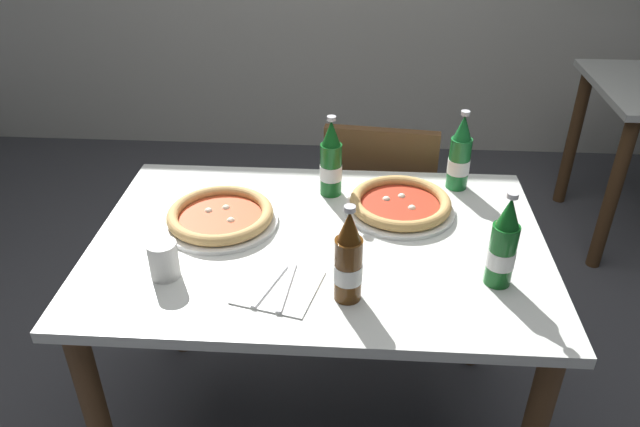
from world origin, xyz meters
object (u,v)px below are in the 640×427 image
at_px(beer_bottle_center, 348,261).
at_px(paper_cup, 164,260).
at_px(beer_bottle_right, 331,162).
at_px(beer_bottle_extra, 503,246).
at_px(chair_behind_table, 379,209).
at_px(napkin_with_cutlery, 279,287).
at_px(pizza_marinara_far, 400,204).
at_px(dining_table_main, 319,274).
at_px(pizza_margherita_near, 220,216).
at_px(beer_bottle_left, 460,156).

bearing_deg(beer_bottle_center, paper_cup, 173.19).
distance_m(beer_bottle_right, beer_bottle_extra, 0.58).
height_order(chair_behind_table, napkin_with_cutlery, chair_behind_table).
xyz_separation_m(pizza_marinara_far, beer_bottle_right, (-0.20, 0.09, 0.08)).
xyz_separation_m(beer_bottle_right, napkin_with_cutlery, (-0.10, -0.46, -0.10)).
height_order(dining_table_main, beer_bottle_center, beer_bottle_center).
xyz_separation_m(dining_table_main, beer_bottle_right, (0.02, 0.25, 0.22)).
bearing_deg(pizza_margherita_near, beer_bottle_left, 20.16).
bearing_deg(napkin_with_cutlery, pizza_margherita_near, 125.21).
height_order(dining_table_main, napkin_with_cutlery, napkin_with_cutlery).
height_order(pizza_marinara_far, beer_bottle_left, beer_bottle_left).
height_order(chair_behind_table, beer_bottle_right, beer_bottle_right).
bearing_deg(pizza_marinara_far, beer_bottle_right, 156.56).
bearing_deg(beer_bottle_center, napkin_with_cutlery, 172.14).
xyz_separation_m(pizza_margherita_near, beer_bottle_center, (0.36, -0.30, 0.08)).
bearing_deg(beer_bottle_left, paper_cup, -147.05).
height_order(chair_behind_table, beer_bottle_extra, beer_bottle_extra).
distance_m(beer_bottle_extra, paper_cup, 0.80).
xyz_separation_m(pizza_marinara_far, beer_bottle_left, (0.18, 0.15, 0.08)).
bearing_deg(beer_bottle_right, pizza_margherita_near, -147.97).
bearing_deg(beer_bottle_center, pizza_marinara_far, 70.53).
relative_size(dining_table_main, paper_cup, 12.63).
bearing_deg(beer_bottle_extra, paper_cup, -178.11).
bearing_deg(chair_behind_table, beer_bottle_extra, 114.46).
distance_m(beer_bottle_center, beer_bottle_extra, 0.37).
distance_m(pizza_marinara_far, beer_bottle_center, 0.43).
height_order(beer_bottle_extra, napkin_with_cutlery, beer_bottle_extra).
xyz_separation_m(pizza_marinara_far, beer_bottle_extra, (0.22, -0.32, 0.08)).
bearing_deg(paper_cup, beer_bottle_left, 32.95).
bearing_deg(paper_cup, beer_bottle_extra, 1.89).
distance_m(chair_behind_table, beer_bottle_left, 0.52).
bearing_deg(beer_bottle_extra, chair_behind_table, 108.34).
relative_size(chair_behind_table, beer_bottle_extra, 3.44).
bearing_deg(dining_table_main, beer_bottle_extra, -19.37).
bearing_deg(beer_bottle_center, beer_bottle_right, 97.38).
distance_m(chair_behind_table, paper_cup, 1.01).
bearing_deg(napkin_with_cutlery, chair_behind_table, 71.98).
height_order(dining_table_main, paper_cup, paper_cup).
height_order(pizza_margherita_near, beer_bottle_extra, beer_bottle_extra).
height_order(chair_behind_table, beer_bottle_center, beer_bottle_center).
distance_m(dining_table_main, pizza_marinara_far, 0.31).
distance_m(dining_table_main, chair_behind_table, 0.66).
xyz_separation_m(beer_bottle_center, beer_bottle_extra, (0.36, 0.08, 0.00)).
bearing_deg(pizza_margherita_near, beer_bottle_extra, -17.02).
height_order(beer_bottle_right, beer_bottle_extra, same).
bearing_deg(paper_cup, dining_table_main, 26.55).
relative_size(beer_bottle_center, napkin_with_cutlery, 1.13).
relative_size(beer_bottle_left, napkin_with_cutlery, 1.13).
distance_m(pizza_margherita_near, beer_bottle_center, 0.47).
bearing_deg(beer_bottle_extra, beer_bottle_center, -167.45).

